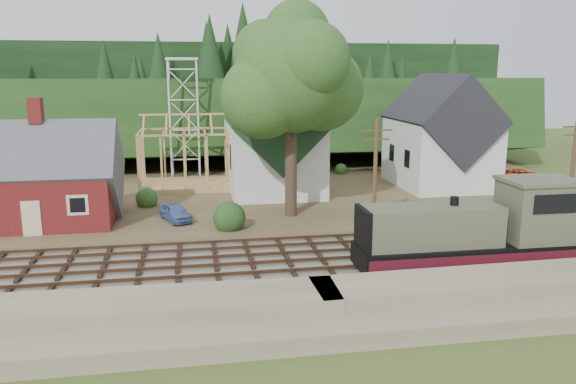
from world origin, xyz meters
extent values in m
plane|color=#384C1E|center=(0.00, 0.00, 0.00)|extent=(140.00, 140.00, 0.00)
cube|color=#7F7259|center=(0.00, -8.50, 0.00)|extent=(64.00, 5.00, 1.60)
cube|color=#726B5B|center=(0.00, 0.00, 0.08)|extent=(64.00, 11.00, 0.16)
cube|color=brown|center=(0.00, 18.00, 0.15)|extent=(64.00, 26.00, 0.30)
cube|color=#1E3F19|center=(0.00, 42.00, 0.00)|extent=(70.00, 28.96, 12.74)
cube|color=black|center=(0.00, 58.00, 0.00)|extent=(80.00, 20.00, 12.00)
cube|color=#581415|center=(-16.00, 11.00, 2.20)|extent=(10.00, 7.00, 3.80)
cube|color=#4C4C51|center=(-16.00, 11.00, 4.10)|extent=(10.80, 7.41, 7.41)
cube|color=#581415|center=(-16.00, 11.00, 8.40)|extent=(0.90, 0.90, 1.80)
cube|color=beige|center=(-16.00, 7.48, 1.50)|extent=(1.20, 0.06, 2.40)
cube|color=silver|center=(2.00, 20.00, 3.50)|extent=(8.00, 12.00, 6.40)
cube|color=#17341A|center=(2.00, 20.00, 6.70)|extent=(8.40, 12.96, 8.40)
cube|color=silver|center=(2.00, 14.00, 8.70)|extent=(2.40, 2.40, 4.00)
cone|color=#17341A|center=(2.00, 14.00, 12.00)|extent=(5.37, 5.37, 2.60)
cube|color=silver|center=(18.00, 19.00, 3.50)|extent=(8.00, 10.00, 6.40)
cube|color=black|center=(18.00, 19.00, 6.70)|extent=(8.40, 10.80, 8.40)
cube|color=tan|center=(-6.00, 22.00, 0.55)|extent=(8.00, 6.00, 0.50)
cube|color=tan|center=(-6.00, 22.00, 7.20)|extent=(8.00, 0.18, 0.18)
cube|color=silver|center=(-7.40, 26.60, 6.30)|extent=(0.18, 0.18, 12.00)
cube|color=silver|center=(-4.60, 26.60, 6.30)|extent=(0.18, 0.18, 12.00)
cube|color=silver|center=(-7.40, 29.40, 6.30)|extent=(0.18, 0.18, 12.00)
cube|color=silver|center=(-4.60, 29.40, 6.30)|extent=(0.18, 0.18, 12.00)
cube|color=silver|center=(-6.00, 28.00, 12.30)|extent=(3.20, 3.20, 0.25)
cylinder|color=#38281E|center=(2.00, 10.00, 4.30)|extent=(0.90, 0.90, 8.00)
sphere|color=#28501E|center=(2.00, 10.00, 10.80)|extent=(8.40, 8.40, 8.40)
sphere|color=#28501E|center=(4.50, 11.00, 9.80)|extent=(6.40, 6.40, 6.40)
sphere|color=#28501E|center=(-0.20, 9.20, 9.30)|extent=(6.00, 6.00, 6.00)
cylinder|color=#4C331E|center=(7.00, 5.20, 4.00)|extent=(0.28, 0.28, 8.00)
cube|color=#4C331E|center=(7.00, 5.20, 7.20)|extent=(2.20, 0.12, 0.12)
cube|color=#4C331E|center=(7.00, 5.20, 6.60)|extent=(1.80, 0.12, 0.12)
cylinder|color=#4C331E|center=(22.00, 5.20, 4.00)|extent=(0.28, 0.28, 8.00)
cube|color=#4C331E|center=(22.00, 5.20, 6.60)|extent=(1.80, 0.12, 0.12)
cube|color=black|center=(9.88, -3.00, 0.35)|extent=(12.69, 2.64, 0.37)
cube|color=black|center=(9.88, -3.00, 1.09)|extent=(12.69, 3.07, 1.16)
cube|color=#55553E|center=(7.55, -3.00, 2.78)|extent=(7.61, 2.43, 2.22)
cube|color=#55553E|center=(13.90, -3.00, 3.36)|extent=(3.81, 2.96, 3.38)
cube|color=#55553E|center=(13.90, -3.00, 5.11)|extent=(4.02, 3.17, 0.21)
cube|color=black|center=(13.90, -4.50, 4.11)|extent=(2.54, 0.06, 1.06)
cube|color=#4F111C|center=(9.88, -4.55, 1.09)|extent=(12.69, 0.04, 0.74)
cube|color=#4F111C|center=(9.88, -1.45, 1.09)|extent=(12.69, 0.04, 0.74)
cylinder|color=black|center=(8.82, -3.00, 4.00)|extent=(0.47, 0.47, 0.74)
imported|color=#5674B8|center=(-6.67, 9.89, 0.94)|extent=(2.79, 4.02, 1.27)
imported|color=#B9310E|center=(27.21, 19.42, 0.91)|extent=(4.81, 3.24, 1.22)
cylinder|color=silver|center=(-17.71, 8.97, 1.50)|extent=(0.11, 0.11, 2.41)
cylinder|color=tan|center=(-17.71, 8.97, 0.79)|extent=(1.53, 1.53, 0.09)
cone|color=beige|center=(-17.71, 8.97, 2.71)|extent=(2.41, 2.41, 0.55)
camera|label=1|loc=(-5.25, -30.98, 11.09)|focal=35.00mm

